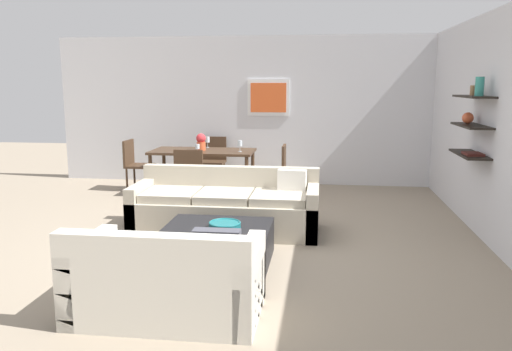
% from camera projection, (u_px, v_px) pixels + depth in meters
% --- Properties ---
extents(ground_plane, '(18.00, 18.00, 0.00)m').
position_uv_depth(ground_plane, '(231.00, 239.00, 6.17)').
color(ground_plane, gray).
extents(back_wall_unit, '(8.40, 0.09, 2.70)m').
position_uv_depth(back_wall_unit, '(280.00, 111.00, 9.33)').
color(back_wall_unit, silver).
rests_on(back_wall_unit, ground).
extents(right_wall_shelf_unit, '(0.34, 8.20, 2.70)m').
position_uv_depth(right_wall_shelf_unit, '(486.00, 126.00, 6.13)').
color(right_wall_shelf_unit, silver).
rests_on(right_wall_shelf_unit, ground).
extents(sofa_beige, '(2.33, 0.90, 0.78)m').
position_uv_depth(sofa_beige, '(227.00, 208.00, 6.46)').
color(sofa_beige, '#B2A893').
rests_on(sofa_beige, ground).
extents(loveseat_white, '(1.49, 0.90, 0.78)m').
position_uv_depth(loveseat_white, '(168.00, 280.00, 4.11)').
color(loveseat_white, silver).
rests_on(loveseat_white, ground).
extents(coffee_table, '(1.11, 1.08, 0.38)m').
position_uv_depth(coffee_table, '(217.00, 246.00, 5.28)').
color(coffee_table, black).
rests_on(coffee_table, ground).
extents(decorative_bowl, '(0.33, 0.33, 0.06)m').
position_uv_depth(decorative_bowl, '(225.00, 224.00, 5.28)').
color(decorative_bowl, '#19666B').
rests_on(decorative_bowl, coffee_table).
extents(dining_table, '(1.71, 0.84, 0.75)m').
position_uv_depth(dining_table, '(203.00, 155.00, 8.51)').
color(dining_table, '#422D1E').
rests_on(dining_table, ground).
extents(dining_chair_foot, '(0.44, 0.44, 0.88)m').
position_uv_depth(dining_chair_foot, '(191.00, 173.00, 7.73)').
color(dining_chair_foot, '#422D1E').
rests_on(dining_chair_foot, ground).
extents(dining_chair_head, '(0.44, 0.44, 0.88)m').
position_uv_depth(dining_chair_head, '(213.00, 158.00, 9.35)').
color(dining_chair_head, '#422D1E').
rests_on(dining_chair_head, ground).
extents(dining_chair_right_near, '(0.44, 0.44, 0.88)m').
position_uv_depth(dining_chair_right_near, '(277.00, 168.00, 8.20)').
color(dining_chair_right_near, '#422D1E').
rests_on(dining_chair_right_near, ground).
extents(dining_chair_left_far, '(0.44, 0.44, 0.88)m').
position_uv_depth(dining_chair_left_far, '(135.00, 161.00, 8.89)').
color(dining_chair_left_far, '#422D1E').
rests_on(dining_chair_left_far, ground).
extents(wine_glass_right_near, '(0.08, 0.08, 0.19)m').
position_uv_depth(wine_glass_right_near, '(240.00, 144.00, 8.29)').
color(wine_glass_right_near, silver).
rests_on(wine_glass_right_near, dining_table).
extents(wine_glass_foot, '(0.07, 0.07, 0.15)m').
position_uv_depth(wine_glass_foot, '(197.00, 147.00, 8.13)').
color(wine_glass_foot, silver).
rests_on(wine_glass_foot, dining_table).
extents(wine_glass_head, '(0.07, 0.07, 0.19)m').
position_uv_depth(wine_glass_head, '(207.00, 140.00, 8.82)').
color(wine_glass_head, silver).
rests_on(wine_glass_head, dining_table).
extents(centerpiece_vase, '(0.16, 0.16, 0.28)m').
position_uv_depth(centerpiece_vase, '(201.00, 142.00, 8.48)').
color(centerpiece_vase, '#D85933').
rests_on(centerpiece_vase, dining_table).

